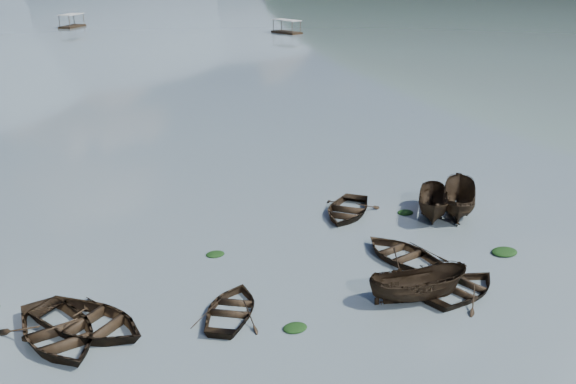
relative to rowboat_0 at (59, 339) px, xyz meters
name	(u,v)px	position (x,y,z in m)	size (l,w,h in m)	color
ground_plane	(433,347)	(12.11, -6.44, 0.00)	(2400.00, 2400.00, 0.00)	slate
rowboat_0	(59,339)	(0.00, 0.00, 0.00)	(3.58, 5.01, 1.04)	black
rowboat_1	(232,314)	(6.42, -1.10, 0.00)	(2.76, 3.86, 0.80)	black
rowboat_2	(416,300)	(13.62, -3.39, 0.00)	(1.58, 4.21, 1.63)	black
rowboat_3	(402,259)	(15.33, 0.00, 0.00)	(3.13, 4.38, 0.91)	black
rowboat_4	(463,293)	(15.68, -3.81, 0.00)	(2.85, 3.99, 0.83)	black
rowboat_5	(433,215)	(19.97, 3.66, 0.00)	(1.64, 4.35, 1.68)	black
rowboat_6	(90,329)	(1.15, 0.19, 0.00)	(3.57, 5.00, 1.04)	black
rowboat_7	(347,214)	(15.84, 5.88, 0.00)	(3.17, 4.45, 0.92)	black
rowboat_8	(457,213)	(21.41, 3.39, 0.00)	(1.77, 4.70, 1.81)	black
weed_clump_1	(295,329)	(8.16, -3.17, 0.00)	(0.95, 0.76, 0.21)	black
weed_clump_2	(449,281)	(15.86, -2.69, 0.00)	(1.05, 0.84, 0.23)	black
weed_clump_3	(405,213)	(18.81, 4.59, 0.00)	(0.90, 0.76, 0.20)	black
weed_clump_4	(504,253)	(20.04, -1.64, 0.00)	(1.30, 1.03, 0.27)	black
weed_clump_6	(215,255)	(7.63, 4.21, 0.00)	(0.90, 0.75, 0.19)	black
weed_clump_7	(450,208)	(21.54, 4.15, 0.00)	(1.21, 0.97, 0.26)	black
pontoon_centre	(72,27)	(17.46, 114.50, 0.00)	(2.67, 6.41, 2.46)	black
pontoon_right	(287,33)	(51.24, 86.45, 0.00)	(2.50, 5.99, 2.30)	black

